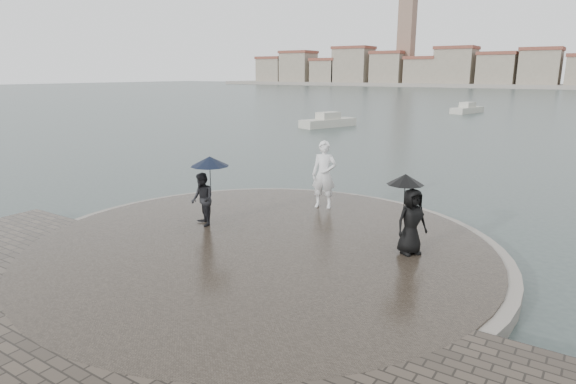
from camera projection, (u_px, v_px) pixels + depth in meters
The scene contains 7 objects.
ground at pixel (159, 307), 9.87m from camera, with size 400.00×400.00×0.00m, color #2B3835.
kerb_ring at pixel (261, 249), 12.67m from camera, with size 12.50×12.50×0.32m, color gray.
quay_tip at pixel (261, 249), 12.66m from camera, with size 11.90×11.90×0.36m, color #2D261E.
statue at pixel (324, 175), 15.64m from camera, with size 0.80×0.53×2.20m, color white.
visitor_left at pixel (205, 187), 13.75m from camera, with size 1.27×1.10×2.04m.
visitor_right at pixel (410, 211), 11.64m from camera, with size 1.15×1.03×1.95m.
far_skyline at pixel (562, 69), 141.87m from camera, with size 260.00×20.00×37.00m.
Camera 1 is at (7.19, -6.04, 4.69)m, focal length 30.00 mm.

